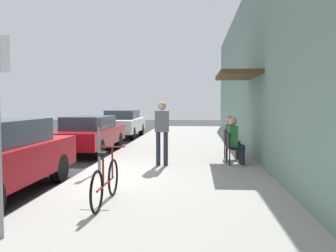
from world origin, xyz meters
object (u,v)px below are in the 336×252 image
object	(u,v)px
bicycle_0	(106,182)
cafe_chair_0	(233,146)
seated_patron_1	(231,136)
parking_meter	(99,141)
seated_patron_0	(235,139)
parked_car_1	(88,134)
parked_car_2	(122,123)
cafe_chair_1	(229,142)
pedestrian_standing	(162,128)

from	to	relation	value
bicycle_0	cafe_chair_0	xyz separation A→B (m)	(2.47, 3.98, 0.14)
seated_patron_1	parking_meter	bearing A→B (deg)	-144.85
cafe_chair_0	seated_patron_0	world-z (taller)	seated_patron_0
parked_car_1	bicycle_0	xyz separation A→B (m)	(2.39, -6.71, -0.21)
bicycle_0	seated_patron_1	world-z (taller)	seated_patron_1
parked_car_1	parking_meter	size ratio (longest dim) A/B	3.33
parked_car_1	seated_patron_1	size ratio (longest dim) A/B	3.41
cafe_chair_0	bicycle_0	bearing A→B (deg)	-121.79
parked_car_1	parking_meter	bearing A→B (deg)	-69.25
parked_car_1	seated_patron_0	bearing A→B (deg)	-28.90
bicycle_0	seated_patron_0	world-z (taller)	seated_patron_0
parked_car_1	bicycle_0	size ratio (longest dim) A/B	2.57
parking_meter	parked_car_2	bearing A→B (deg)	98.87
parked_car_2	seated_patron_0	size ratio (longest dim) A/B	3.41
parked_car_1	cafe_chair_1	distance (m)	5.16
parking_meter	bicycle_0	bearing A→B (deg)	-72.18
parked_car_1	pedestrian_standing	distance (m)	4.28
parked_car_2	seated_patron_0	world-z (taller)	parked_car_2
parked_car_1	seated_patron_0	xyz separation A→B (m)	(4.92, -2.72, 0.12)
parked_car_1	bicycle_0	bearing A→B (deg)	-70.38
parked_car_2	cafe_chair_0	distance (m)	9.85
parking_meter	bicycle_0	world-z (taller)	parking_meter
parked_car_2	cafe_chair_1	bearing A→B (deg)	-57.28
bicycle_0	cafe_chair_1	world-z (taller)	bicycle_0
parking_meter	pedestrian_standing	size ratio (longest dim) A/B	0.78
parked_car_2	bicycle_0	bearing A→B (deg)	-79.22
bicycle_0	pedestrian_standing	xyz separation A→B (m)	(0.58, 3.65, 0.64)
cafe_chair_1	pedestrian_standing	distance (m)	2.37
bicycle_0	cafe_chair_1	distance (m)	5.57
seated_patron_0	bicycle_0	bearing A→B (deg)	-122.37
seated_patron_1	bicycle_0	bearing A→B (deg)	-116.88
seated_patron_0	cafe_chair_1	distance (m)	1.02
cafe_chair_0	seated_patron_1	distance (m)	1.02
seated_patron_0	seated_patron_1	xyz separation A→B (m)	(-0.00, 1.00, 0.00)
seated_patron_1	seated_patron_0	bearing A→B (deg)	-90.00
cafe_chair_0	cafe_chair_1	xyz separation A→B (m)	(-0.00, 1.00, 0.00)
bicycle_0	cafe_chair_0	distance (m)	4.69
parking_meter	cafe_chair_0	size ratio (longest dim) A/B	1.52
bicycle_0	seated_patron_1	xyz separation A→B (m)	(2.53, 4.99, 0.34)
parked_car_2	cafe_chair_1	distance (m)	8.99
seated_patron_1	parked_car_2	bearing A→B (deg)	123.04
parked_car_2	seated_patron_0	distance (m)	9.88
seated_patron_1	pedestrian_standing	size ratio (longest dim) A/B	0.76
bicycle_0	parked_car_1	bearing A→B (deg)	109.62
bicycle_0	cafe_chair_1	bearing A→B (deg)	63.66
parking_meter	bicycle_0	distance (m)	2.78
parked_car_1	cafe_chair_1	size ratio (longest dim) A/B	5.06
parking_meter	cafe_chair_1	distance (m)	4.08
bicycle_0	seated_patron_0	xyz separation A→B (m)	(2.53, 3.99, 0.34)
parked_car_2	bicycle_0	xyz separation A→B (m)	(2.39, -12.55, -0.26)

